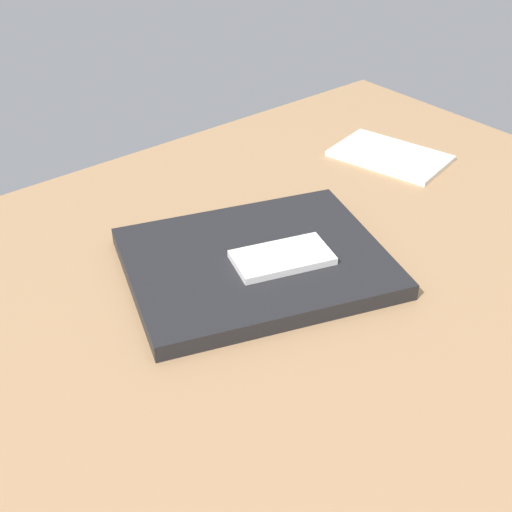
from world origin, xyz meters
TOP-DOWN VIEW (x-y plane):
  - desk_surface at (0.00, 0.00)cm, footprint 120.00×80.00cm
  - laptop_closed at (-0.96, -2.17)cm, footprint 37.03×32.99cm
  - cell_phone_on_laptop at (-2.70, 0.65)cm, footprint 13.07×9.65cm
  - notepad at (-37.00, -12.41)cm, footprint 14.86×19.58cm

SIDE VIEW (x-z plane):
  - desk_surface at x=0.00cm, z-range 0.00..3.00cm
  - notepad at x=-37.00cm, z-range 3.00..3.80cm
  - laptop_closed at x=-0.96cm, z-range 3.00..5.08cm
  - cell_phone_on_laptop at x=-2.70cm, z-range 5.05..6.08cm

